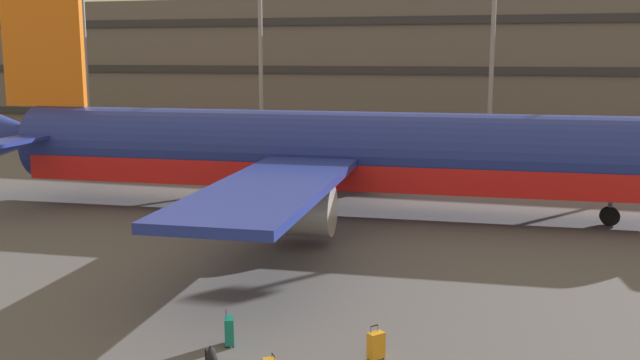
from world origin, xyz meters
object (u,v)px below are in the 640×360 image
(airliner, at_px, (333,154))
(backpack_upright, at_px, (212,357))
(suitcase_silver, at_px, (376,345))
(suitcase_purple, at_px, (229,331))

(airliner, relative_size, backpack_upright, 75.21)
(airliner, bearing_deg, suitcase_silver, -72.27)
(suitcase_purple, xyz_separation_m, suitcase_silver, (4.16, 0.13, -0.02))
(airliner, height_order, suitcase_purple, airliner)
(suitcase_purple, height_order, suitcase_silver, suitcase_purple)
(suitcase_purple, relative_size, backpack_upright, 1.86)
(suitcase_purple, distance_m, suitcase_silver, 4.16)
(suitcase_purple, relative_size, suitcase_silver, 1.08)
(suitcase_silver, bearing_deg, airliner, 107.73)
(airliner, distance_m, suitcase_silver, 18.31)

